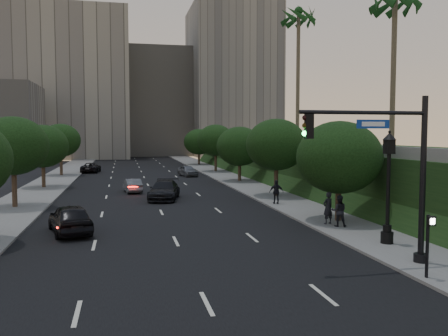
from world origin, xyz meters
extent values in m
plane|color=black|center=(0.00, 0.00, 0.00)|extent=(160.00, 160.00, 0.00)
cube|color=black|center=(0.00, 30.00, 0.01)|extent=(16.00, 140.00, 0.02)
cube|color=slate|center=(10.25, 30.00, 0.07)|extent=(4.50, 140.00, 0.15)
cube|color=slate|center=(-10.25, 30.00, 0.07)|extent=(4.50, 140.00, 0.15)
cube|color=black|center=(22.00, 28.00, 2.00)|extent=(18.00, 90.00, 4.00)
cube|color=slate|center=(13.50, 28.00, 4.35)|extent=(0.35, 90.00, 0.70)
cube|color=gray|center=(-14.00, 92.00, 16.00)|extent=(26.00, 20.00, 32.00)
cube|color=gray|center=(6.00, 102.00, 13.00)|extent=(22.00, 18.00, 26.00)
cube|color=gray|center=(24.00, 96.00, 18.00)|extent=(20.00, 22.00, 36.00)
cylinder|color=#38281C|center=(10.30, 8.00, 1.43)|extent=(0.36, 0.36, 2.86)
ellipsoid|color=black|center=(10.30, 8.00, 4.03)|extent=(5.20, 5.20, 4.42)
cylinder|color=#38281C|center=(10.30, 20.00, 1.61)|extent=(0.36, 0.36, 3.21)
ellipsoid|color=black|center=(10.30, 20.00, 4.53)|extent=(5.20, 5.20, 4.42)
cylinder|color=#38281C|center=(10.30, 33.00, 1.43)|extent=(0.36, 0.36, 2.86)
ellipsoid|color=black|center=(10.30, 33.00, 4.03)|extent=(5.20, 5.20, 4.42)
cylinder|color=#38281C|center=(10.30, 47.00, 1.61)|extent=(0.36, 0.36, 3.21)
ellipsoid|color=black|center=(10.30, 47.00, 4.53)|extent=(5.20, 5.20, 4.42)
cylinder|color=#38281C|center=(10.30, 62.00, 1.43)|extent=(0.36, 0.36, 2.86)
ellipsoid|color=black|center=(10.30, 62.00, 4.03)|extent=(5.20, 5.20, 4.42)
cylinder|color=#38281C|center=(-10.30, 18.00, 1.63)|extent=(0.36, 0.36, 3.26)
ellipsoid|color=black|center=(-10.30, 18.00, 4.59)|extent=(5.00, 5.00, 4.25)
cylinder|color=#38281C|center=(-10.30, 31.00, 1.50)|extent=(0.36, 0.36, 2.99)
ellipsoid|color=black|center=(-10.30, 31.00, 4.22)|extent=(5.00, 5.00, 4.25)
cylinder|color=#38281C|center=(-10.30, 45.00, 1.63)|extent=(0.36, 0.36, 3.26)
ellipsoid|color=black|center=(-10.30, 45.00, 4.59)|extent=(5.00, 5.00, 4.25)
cylinder|color=#4C4233|center=(17.50, 14.00, 10.00)|extent=(0.40, 0.40, 12.00)
cylinder|color=#4C4233|center=(16.00, 30.00, 11.25)|extent=(0.40, 0.40, 14.50)
cylinder|color=black|center=(9.46, -1.46, 3.50)|extent=(0.24, 0.24, 7.00)
cylinder|color=black|center=(9.46, -1.46, 0.25)|extent=(0.56, 0.56, 0.50)
cylinder|color=black|center=(6.76, -1.46, 6.30)|extent=(5.40, 0.16, 0.16)
cube|color=black|center=(4.46, -1.46, 5.75)|extent=(0.32, 0.22, 0.95)
sphere|color=black|center=(4.28, -1.46, 6.08)|extent=(0.20, 0.20, 0.20)
sphere|color=#3F2B0A|center=(4.28, -1.46, 5.78)|extent=(0.20, 0.20, 0.20)
sphere|color=#19F24C|center=(4.28, -1.46, 5.48)|extent=(0.20, 0.20, 0.20)
cube|color=navy|center=(7.16, -1.46, 5.85)|extent=(1.40, 0.05, 0.35)
cylinder|color=black|center=(9.94, 1.89, 0.35)|extent=(0.60, 0.60, 0.70)
cylinder|color=black|center=(9.94, 1.89, 0.85)|extent=(0.40, 0.40, 0.40)
cylinder|color=black|center=(9.94, 1.89, 2.80)|extent=(0.18, 0.18, 3.60)
cube|color=black|center=(9.94, 1.89, 4.85)|extent=(0.42, 0.42, 0.70)
cone|color=black|center=(9.94, 1.89, 5.35)|extent=(0.64, 0.64, 0.35)
sphere|color=black|center=(9.94, 1.89, 5.55)|extent=(0.14, 0.14, 0.14)
cylinder|color=black|center=(8.38, -3.39, 1.25)|extent=(0.12, 0.12, 2.50)
cube|color=black|center=(8.38, -3.57, 2.30)|extent=(0.30, 0.14, 0.35)
cube|color=white|center=(8.38, -3.65, 2.30)|extent=(0.18, 0.02, 0.22)
imported|color=black|center=(-5.43, 8.22, 0.82)|extent=(3.05, 5.13, 1.63)
imported|color=#5A5D62|center=(-1.73, 25.91, 0.64)|extent=(1.85, 4.04, 1.28)
imported|color=black|center=(-6.94, 49.86, 0.69)|extent=(2.72, 5.16, 1.39)
imported|color=black|center=(0.76, 20.44, 0.79)|extent=(3.33, 5.78, 1.58)
imported|color=slate|center=(5.53, 41.29, 0.71)|extent=(2.52, 4.43, 1.42)
imported|color=black|center=(9.20, 7.07, 1.10)|extent=(0.80, 0.66, 1.90)
imported|color=black|center=(9.49, 6.21, 1.05)|extent=(1.06, 0.94, 1.80)
imported|color=black|center=(8.77, 15.31, 1.06)|extent=(1.12, 0.60, 1.83)
camera|label=1|loc=(-2.57, -18.64, 5.48)|focal=38.00mm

